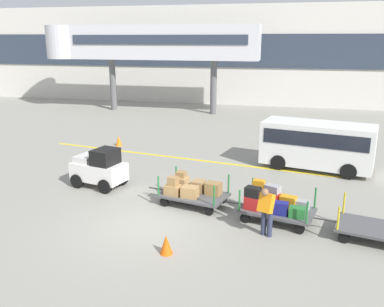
# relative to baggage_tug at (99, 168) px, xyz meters

# --- Properties ---
(ground_plane) EXTENTS (120.00, 120.00, 0.00)m
(ground_plane) POSITION_rel_baggage_tug_xyz_m (2.98, -2.84, -0.75)
(ground_plane) COLOR gray
(apron_lead_line) EXTENTS (15.09, 2.73, 0.01)m
(apron_lead_line) POSITION_rel_baggage_tug_xyz_m (2.22, 4.60, -0.75)
(apron_lead_line) COLOR yellow
(apron_lead_line) RESTS_ON ground_plane
(terminal_building) EXTENTS (63.38, 2.51, 8.49)m
(terminal_building) POSITION_rel_baggage_tug_xyz_m (2.98, 23.14, 3.50)
(terminal_building) COLOR beige
(terminal_building) RESTS_ON ground_plane
(jet_bridge) EXTENTS (17.28, 3.00, 6.71)m
(jet_bridge) POSITION_rel_baggage_tug_xyz_m (-4.50, 17.15, 4.60)
(jet_bridge) COLOR silver
(jet_bridge) RESTS_ON ground_plane
(baggage_tug) EXTENTS (2.29, 1.63, 1.58)m
(baggage_tug) POSITION_rel_baggage_tug_xyz_m (0.00, 0.00, 0.00)
(baggage_tug) COLOR white
(baggage_tug) RESTS_ON ground_plane
(baggage_cart_lead) EXTENTS (3.09, 1.89, 1.10)m
(baggage_cart_lead) POSITION_rel_baggage_tug_xyz_m (3.96, -0.89, -0.23)
(baggage_cart_lead) COLOR #4C4C4F
(baggage_cart_lead) RESTS_ON ground_plane
(baggage_cart_middle) EXTENTS (3.09, 1.89, 1.18)m
(baggage_cart_middle) POSITION_rel_baggage_tug_xyz_m (6.87, -1.59, -0.19)
(baggage_cart_middle) COLOR #4C4C4F
(baggage_cart_middle) RESTS_ON ground_plane
(baggage_cart_tail) EXTENTS (3.09, 1.89, 1.10)m
(baggage_cart_tail) POSITION_rel_baggage_tug_xyz_m (9.89, -2.31, -0.41)
(baggage_cart_tail) COLOR #4C4C4F
(baggage_cart_tail) RESTS_ON ground_plane
(baggage_handler) EXTENTS (0.54, 0.55, 1.56)m
(baggage_handler) POSITION_rel_baggage_tug_xyz_m (6.69, -2.81, 0.11)
(baggage_handler) COLOR #2D334C
(baggage_handler) RESTS_ON ground_plane
(shuttle_van) EXTENTS (5.10, 2.91, 2.10)m
(shuttle_van) POSITION_rel_baggage_tug_xyz_m (8.48, 4.42, 0.48)
(shuttle_van) COLOR white
(shuttle_van) RESTS_ON ground_plane
(safety_cone_near) EXTENTS (0.36, 0.36, 0.55)m
(safety_cone_near) POSITION_rel_baggage_tug_xyz_m (-1.86, 6.18, -0.48)
(safety_cone_near) COLOR orange
(safety_cone_near) RESTS_ON ground_plane
(safety_cone_far) EXTENTS (0.36, 0.36, 0.55)m
(safety_cone_far) POSITION_rel_baggage_tug_xyz_m (4.11, -4.48, -0.48)
(safety_cone_far) COLOR #EA590F
(safety_cone_far) RESTS_ON ground_plane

